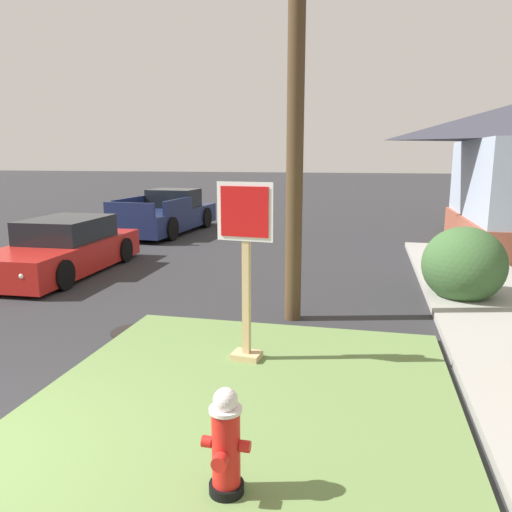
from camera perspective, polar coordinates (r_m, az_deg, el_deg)
grass_corner_patch at (r=5.59m, az=-1.46°, el=-16.51°), size 4.53×5.03×0.08m
sidewalk_strip at (r=8.99m, az=26.68°, el=-6.66°), size 2.20×14.07×0.12m
fire_hydrant at (r=4.08m, az=-3.47°, el=-20.70°), size 0.38×0.34×0.87m
stop_sign at (r=6.23m, az=-1.16°, el=-2.26°), size 0.72×0.32×2.27m
manhole_cover at (r=7.96m, az=-13.76°, el=-8.39°), size 0.70×0.70×0.02m
parked_sedan_red at (r=12.32m, az=-21.07°, el=0.72°), size 1.96×4.52×1.25m
pickup_truck_navy at (r=17.92m, az=-10.15°, el=4.64°), size 2.20×5.18×1.48m
shrub_by_curb at (r=9.87m, az=22.65°, el=-0.95°), size 1.49×1.49×1.40m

